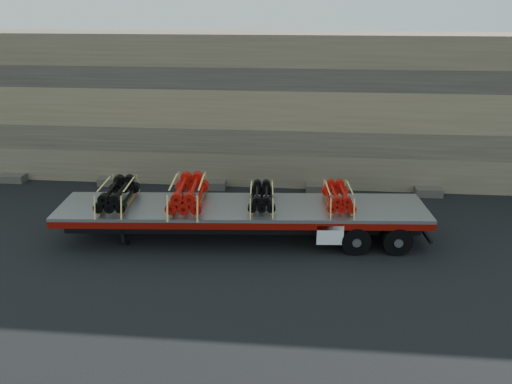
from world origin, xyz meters
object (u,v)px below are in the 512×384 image
bundle_front (118,195)px  bundle_rear (338,197)px  bundle_midfront (188,194)px  bundle_midrear (262,197)px  trailer (242,222)px

bundle_front → bundle_rear: size_ratio=1.13×
bundle_midfront → bundle_front: bearing=-180.0°
bundle_front → bundle_midfront: bundle_midfront is taller
bundle_midrear → bundle_rear: bearing=-0.0°
bundle_midrear → bundle_rear: bundle_rear is taller
bundle_rear → bundle_front: bearing=-180.0°
bundle_front → trailer: bearing=-0.0°
trailer → bundle_front: bearing=180.0°
trailer → bundle_midrear: size_ratio=7.05×
trailer → bundle_midfront: bundle_midfront is taller
bundle_front → bundle_midrear: bearing=0.0°
trailer → bundle_front: (-4.54, -0.36, 1.07)m
bundle_midfront → bundle_midrear: size_ratio=1.31×
trailer → bundle_midfront: 2.27m
bundle_rear → bundle_midfront: bearing=180.0°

